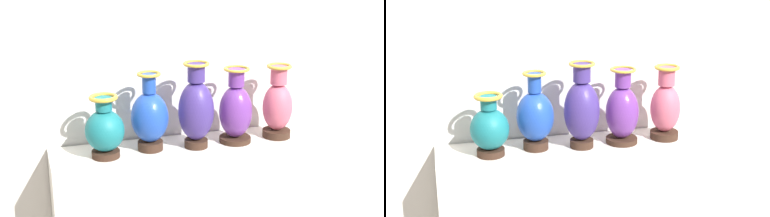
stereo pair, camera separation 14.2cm
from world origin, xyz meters
The scene contains 6 objects.
back_wall centered at (0.00, 0.21, 1.43)m, with size 3.79×0.14×2.80m.
vase_teal centered at (-0.43, -0.04, 1.07)m, with size 0.18×0.18×0.29m.
vase_sapphire centered at (-0.21, -0.01, 1.10)m, with size 0.18×0.18×0.38m.
vase_indigo centered at (0.01, -0.04, 1.13)m, with size 0.17×0.17×0.42m.
vase_violet centered at (0.21, -0.02, 1.10)m, with size 0.16×0.16×0.37m.
vase_rose centered at (0.44, -0.02, 1.10)m, with size 0.15×0.15×0.37m.
Camera 1 is at (-0.78, -2.49, 1.93)m, focal length 53.54 mm.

